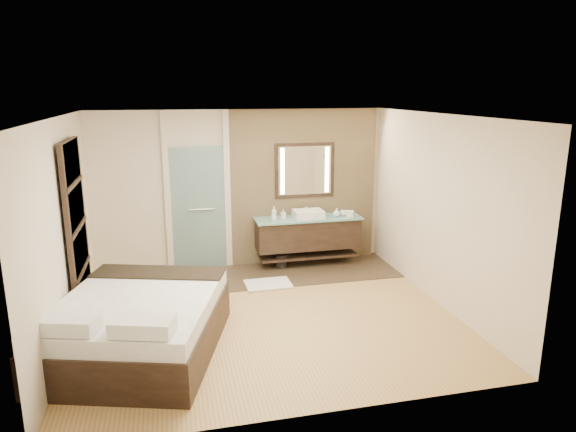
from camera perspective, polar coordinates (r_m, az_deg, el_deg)
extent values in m
plane|color=#A77D46|center=(7.17, -2.32, -11.05)|extent=(5.00, 5.00, 0.00)
cube|color=#34291C|center=(8.73, -0.45, -6.31)|extent=(3.80, 1.30, 0.01)
cube|color=tan|center=(9.05, 1.77, 3.26)|extent=(2.60, 0.08, 2.70)
cube|color=black|center=(8.96, 2.21, -1.98)|extent=(1.80, 0.50, 0.50)
cube|color=black|center=(9.08, 2.19, -4.35)|extent=(1.71, 0.45, 0.04)
cube|color=#82C6C1|center=(8.87, 2.26, -0.27)|extent=(1.85, 0.55, 0.03)
cube|color=white|center=(8.85, 2.27, 0.23)|extent=(0.50, 0.38, 0.13)
cylinder|color=silver|center=(9.02, 1.95, 0.63)|extent=(0.03, 0.03, 0.18)
cylinder|color=silver|center=(8.97, 2.02, 1.07)|extent=(0.02, 0.10, 0.02)
cube|color=black|center=(8.96, 1.87, 5.09)|extent=(1.06, 0.03, 0.96)
cube|color=white|center=(8.94, 1.89, 5.08)|extent=(0.94, 0.01, 0.84)
cube|color=beige|center=(8.84, -0.61, 4.98)|extent=(0.07, 0.01, 0.80)
cube|color=beige|center=(9.05, 4.36, 5.15)|extent=(0.07, 0.01, 0.80)
cube|color=#A2CDCC|center=(8.82, -9.92, 0.78)|extent=(0.90, 0.05, 2.10)
cylinder|color=silver|center=(8.77, -9.58, 0.72)|extent=(0.45, 0.03, 0.03)
cube|color=beige|center=(8.76, -13.27, 2.53)|extent=(0.10, 0.08, 2.70)
cube|color=beige|center=(8.81, -6.76, 2.87)|extent=(0.10, 0.08, 2.70)
cube|color=black|center=(7.32, -22.40, -1.59)|extent=(0.06, 1.20, 2.40)
cube|color=beige|center=(7.57, -21.66, -7.66)|extent=(0.02, 1.06, 0.52)
cube|color=beige|center=(7.38, -22.07, -3.40)|extent=(0.02, 1.06, 0.52)
cube|color=beige|center=(7.24, -22.49, 1.05)|extent=(0.02, 1.06, 0.52)
cube|color=beige|center=(7.14, -22.93, 5.64)|extent=(0.02, 1.06, 0.52)
cube|color=black|center=(6.43, -16.20, -12.33)|extent=(2.32, 2.61, 0.48)
cube|color=silver|center=(6.29, -16.41, -9.54)|extent=(2.25, 2.54, 0.20)
cube|color=black|center=(6.97, -14.18, -6.16)|extent=(1.77, 0.97, 0.04)
cube|color=silver|center=(5.63, -23.35, -10.91)|extent=(0.67, 0.49, 0.15)
cube|color=silver|center=(5.34, -15.83, -11.66)|extent=(0.67, 0.49, 0.15)
cube|color=silver|center=(8.22, -2.23, -7.55)|extent=(0.73, 0.51, 0.02)
cylinder|color=black|center=(8.92, -0.73, -5.06)|extent=(0.24, 0.24, 0.25)
cube|color=silver|center=(8.99, 6.88, 0.25)|extent=(0.16, 0.16, 0.10)
imported|color=silver|center=(8.68, -1.56, 0.32)|extent=(0.11, 0.11, 0.24)
imported|color=#B2B2B2|center=(8.74, -0.52, 0.19)|extent=(0.08, 0.08, 0.17)
imported|color=#C0F2EE|center=(8.95, 5.43, 0.38)|extent=(0.15, 0.15, 0.15)
imported|color=white|center=(9.04, 6.19, 0.33)|extent=(0.16, 0.16, 0.10)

